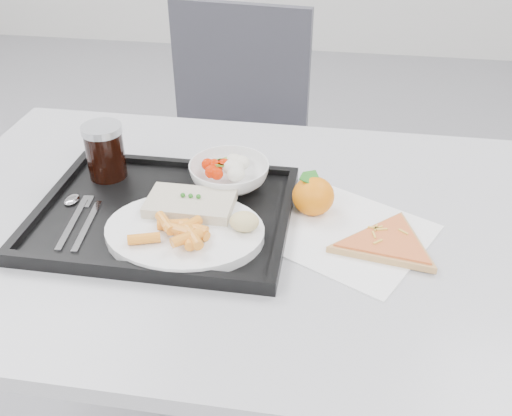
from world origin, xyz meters
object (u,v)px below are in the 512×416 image
(cola_glass, at_px, (105,150))
(pizza_slice, at_px, (388,243))
(chair, at_px, (235,146))
(table, at_px, (240,248))
(dinner_plate, at_px, (185,232))
(salad_bowl, at_px, (229,175))
(tangerine, at_px, (313,196))
(tray, at_px, (165,214))

(cola_glass, relative_size, pizza_slice, 0.41)
(chair, bearing_deg, table, -78.14)
(table, height_order, dinner_plate, dinner_plate)
(table, xyz_separation_m, salad_bowl, (-0.03, 0.09, 0.11))
(tangerine, bearing_deg, dinner_plate, -148.13)
(chair, xyz_separation_m, tray, (0.01, -0.69, 0.22))
(tray, xyz_separation_m, tangerine, (0.26, 0.06, 0.03))
(cola_glass, bearing_deg, chair, 76.83)
(tray, relative_size, cola_glass, 4.17)
(tray, xyz_separation_m, cola_glass, (-0.15, 0.11, 0.06))
(cola_glass, height_order, pizza_slice, cola_glass)
(salad_bowl, bearing_deg, tangerine, -15.33)
(chair, relative_size, cola_glass, 8.61)
(pizza_slice, bearing_deg, cola_glass, 166.27)
(table, distance_m, salad_bowl, 0.14)
(tray, xyz_separation_m, dinner_plate, (0.06, -0.07, 0.02))
(chair, distance_m, cola_glass, 0.67)
(table, distance_m, pizza_slice, 0.28)
(table, relative_size, salad_bowl, 7.89)
(cola_glass, bearing_deg, tray, -36.19)
(tray, bearing_deg, table, 8.76)
(table, bearing_deg, pizza_slice, -10.04)
(pizza_slice, bearing_deg, salad_bowl, 155.81)
(tray, distance_m, cola_glass, 0.19)
(chair, bearing_deg, pizza_slice, -60.69)
(tray, relative_size, salad_bowl, 2.96)
(salad_bowl, bearing_deg, dinner_plate, -103.74)
(tray, relative_size, pizza_slice, 1.69)
(salad_bowl, distance_m, tangerine, 0.17)
(tangerine, height_order, pizza_slice, tangerine)
(tray, distance_m, salad_bowl, 0.15)
(table, relative_size, tangerine, 15.47)
(tray, bearing_deg, dinner_plate, -49.40)
(table, relative_size, chair, 1.29)
(dinner_plate, distance_m, pizza_slice, 0.34)
(table, bearing_deg, salad_bowl, 111.74)
(pizza_slice, bearing_deg, tray, 176.25)
(pizza_slice, bearing_deg, chair, 119.31)
(tray, height_order, salad_bowl, salad_bowl)
(chair, height_order, pizza_slice, chair)
(chair, bearing_deg, tangerine, -66.78)
(table, bearing_deg, dinner_plate, -131.77)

